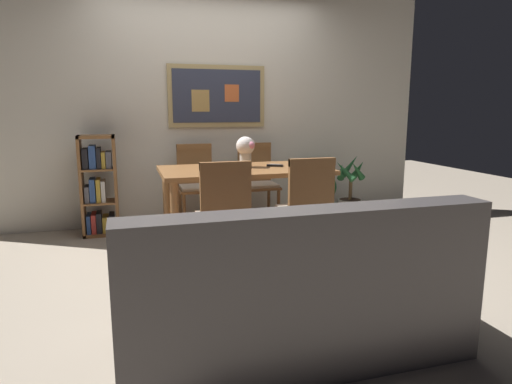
% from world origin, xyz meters
% --- Properties ---
extents(ground_plane, '(12.00, 12.00, 0.00)m').
position_xyz_m(ground_plane, '(0.00, 0.00, 0.00)').
color(ground_plane, tan).
extents(wall_back_with_painting, '(5.20, 0.14, 2.60)m').
position_xyz_m(wall_back_with_painting, '(0.00, 1.45, 1.30)').
color(wall_back_with_painting, silver).
rests_on(wall_back_with_painting, ground_plane).
extents(dining_table, '(1.55, 0.87, 0.74)m').
position_xyz_m(dining_table, '(0.13, 0.36, 0.65)').
color(dining_table, brown).
rests_on(dining_table, ground_plane).
extents(dining_chair_far_left, '(0.40, 0.41, 0.91)m').
position_xyz_m(dining_chair_far_left, '(-0.21, 1.11, 0.54)').
color(dining_chair_far_left, brown).
rests_on(dining_chair_far_left, ground_plane).
extents(dining_chair_far_right, '(0.40, 0.41, 0.91)m').
position_xyz_m(dining_chair_far_right, '(0.47, 1.07, 0.54)').
color(dining_chair_far_right, brown).
rests_on(dining_chair_far_right, ground_plane).
extents(dining_chair_near_left, '(0.40, 0.41, 0.91)m').
position_xyz_m(dining_chair_near_left, '(-0.24, -0.40, 0.54)').
color(dining_chair_near_left, brown).
rests_on(dining_chair_near_left, ground_plane).
extents(dining_chair_near_right, '(0.40, 0.41, 0.91)m').
position_xyz_m(dining_chair_near_right, '(0.46, -0.36, 0.54)').
color(dining_chair_near_right, brown).
rests_on(dining_chair_near_right, ground_plane).
extents(leather_couch, '(1.80, 0.84, 0.84)m').
position_xyz_m(leather_couch, '(-0.13, -1.57, 0.31)').
color(leather_couch, '#514C4C').
rests_on(leather_couch, ground_plane).
extents(bookshelf, '(0.36, 0.28, 1.03)m').
position_xyz_m(bookshelf, '(-1.21, 1.12, 0.49)').
color(bookshelf, brown).
rests_on(bookshelf, ground_plane).
extents(potted_ivy, '(0.34, 0.34, 0.54)m').
position_xyz_m(potted_ivy, '(1.31, 1.15, 0.31)').
color(potted_ivy, '#4C4742').
rests_on(potted_ivy, ground_plane).
extents(potted_palm, '(0.37, 0.38, 0.77)m').
position_xyz_m(potted_palm, '(1.54, 0.89, 0.27)').
color(potted_palm, '#B2ADA3').
rests_on(potted_palm, ground_plane).
extents(flower_vase, '(0.19, 0.18, 0.29)m').
position_xyz_m(flower_vase, '(0.16, 0.42, 0.92)').
color(flower_vase, beige).
rests_on(flower_vase, dining_table).
extents(tv_remote, '(0.16, 0.11, 0.02)m').
position_xyz_m(tv_remote, '(0.44, 0.37, 0.75)').
color(tv_remote, black).
rests_on(tv_remote, dining_table).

